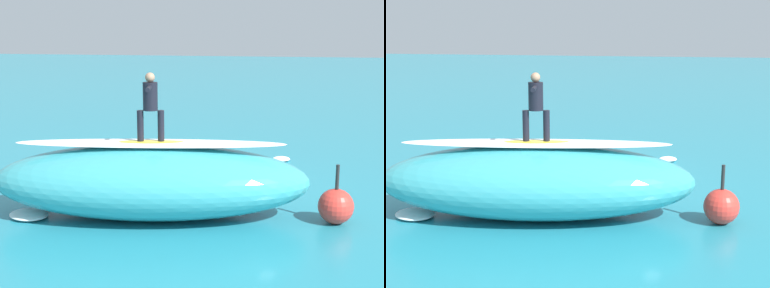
# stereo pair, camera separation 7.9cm
# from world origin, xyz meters

# --- Properties ---
(ground_plane) EXTENTS (120.00, 120.00, 0.00)m
(ground_plane) POSITION_xyz_m (0.00, 0.00, 0.00)
(ground_plane) COLOR teal
(wave_crest) EXTENTS (7.14, 3.58, 1.59)m
(wave_crest) POSITION_xyz_m (0.12, 2.94, 0.79)
(wave_crest) COLOR teal
(wave_crest) RESTS_ON ground_plane
(wave_foam_lip) EXTENTS (5.87, 1.77, 0.08)m
(wave_foam_lip) POSITION_xyz_m (0.12, 2.94, 1.63)
(wave_foam_lip) COLOR white
(wave_foam_lip) RESTS_ON wave_crest
(surfboard_riding) EXTENTS (1.87, 0.79, 0.10)m
(surfboard_riding) POSITION_xyz_m (0.10, 2.94, 1.63)
(surfboard_riding) COLOR yellow
(surfboard_riding) RESTS_ON wave_crest
(surfer_riding) EXTENTS (0.57, 1.36, 1.45)m
(surfer_riding) POSITION_xyz_m (0.10, 2.94, 2.52)
(surfer_riding) COLOR black
(surfer_riding) RESTS_ON surfboard_riding
(surfboard_paddling) EXTENTS (1.83, 1.84, 0.07)m
(surfboard_paddling) POSITION_xyz_m (-0.92, -1.05, 0.04)
(surfboard_paddling) COLOR yellow
(surfboard_paddling) RESTS_ON ground_plane
(surfer_paddling) EXTENTS (1.31, 1.32, 0.30)m
(surfer_paddling) POSITION_xyz_m (-1.00, -0.96, 0.20)
(surfer_paddling) COLOR black
(surfer_paddling) RESTS_ON surfboard_paddling
(buoy_marker) EXTENTS (0.75, 0.75, 1.27)m
(buoy_marker) POSITION_xyz_m (-3.80, 2.65, 0.38)
(buoy_marker) COLOR red
(buoy_marker) RESTS_ON ground_plane
(foam_patch_near) EXTENTS (1.15, 1.08, 0.14)m
(foam_patch_near) POSITION_xyz_m (2.70, 3.52, 0.07)
(foam_patch_near) COLOR white
(foam_patch_near) RESTS_ON ground_plane
(foam_patch_mid) EXTENTS (0.75, 0.76, 0.13)m
(foam_patch_mid) POSITION_xyz_m (-2.49, -2.76, 0.06)
(foam_patch_mid) COLOR white
(foam_patch_mid) RESTS_ON ground_plane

